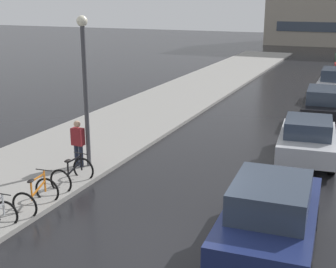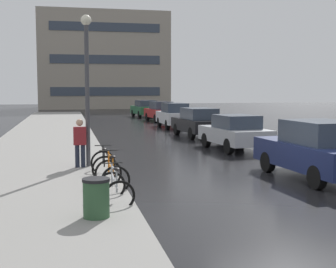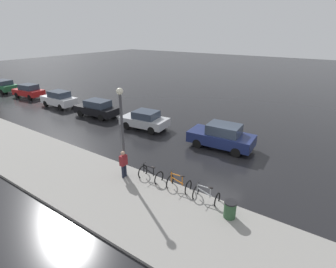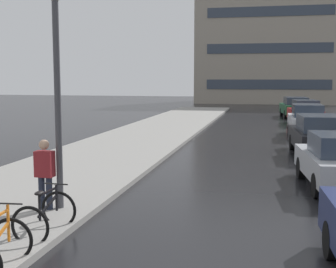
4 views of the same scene
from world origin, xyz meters
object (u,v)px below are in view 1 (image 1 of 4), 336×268
at_px(car_white, 335,83).
at_px(streetlamp, 85,78).
at_px(bicycle_third, 73,174).
at_px(car_silver, 307,139).
at_px(pedestrian, 78,143).
at_px(car_black, 324,105).
at_px(bicycle_second, 36,197).
at_px(car_navy, 270,216).

relative_size(car_white, streetlamp, 0.82).
relative_size(bicycle_third, car_silver, 0.30).
distance_m(car_silver, pedestrian, 7.83).
xyz_separation_m(car_silver, pedestrian, (-6.71, -4.03, 0.18)).
bearing_deg(bicycle_third, car_black, 61.32).
bearing_deg(bicycle_second, bicycle_third, 92.12).
xyz_separation_m(bicycle_third, pedestrian, (-0.65, 1.31, 0.54)).
relative_size(car_navy, streetlamp, 0.90).
height_order(bicycle_second, car_navy, car_navy).
relative_size(bicycle_third, pedestrian, 0.71).
relative_size(car_silver, pedestrian, 2.38).
relative_size(bicycle_second, car_white, 0.28).
bearing_deg(car_white, streetlamp, -112.64).
relative_size(bicycle_third, streetlamp, 0.24).
height_order(car_white, streetlamp, streetlamp).
bearing_deg(streetlamp, bicycle_second, -82.04).
relative_size(car_black, car_white, 1.07).
bearing_deg(car_navy, bicycle_third, 167.72).
relative_size(car_navy, car_silver, 1.12).
distance_m(bicycle_second, car_silver, 9.29).
height_order(bicycle_second, car_white, car_white).
distance_m(car_black, streetlamp, 11.72).
relative_size(bicycle_second, streetlamp, 0.23).
xyz_separation_m(car_black, streetlamp, (-6.42, -9.54, 2.26)).
height_order(bicycle_third, car_white, car_white).
distance_m(car_black, pedestrian, 11.80).
distance_m(car_white, pedestrian, 16.93).
distance_m(bicycle_second, bicycle_third, 1.75).
bearing_deg(bicycle_third, streetlamp, 104.59).
height_order(car_navy, streetlamp, streetlamp).
bearing_deg(bicycle_second, pedestrian, 103.18).
distance_m(bicycle_third, car_black, 12.58).
bearing_deg(pedestrian, car_silver, 30.98).
bearing_deg(pedestrian, car_black, 55.49).
bearing_deg(bicycle_third, car_navy, -12.28).
relative_size(car_silver, streetlamp, 0.81).
relative_size(car_navy, car_black, 1.03).
height_order(car_silver, car_white, car_white).
relative_size(car_white, pedestrian, 2.41).
distance_m(car_navy, streetlamp, 7.46).
height_order(bicycle_third, pedestrian, pedestrian).
relative_size(car_silver, car_black, 0.92).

